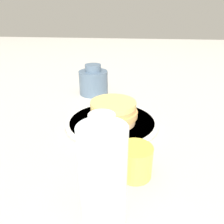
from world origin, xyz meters
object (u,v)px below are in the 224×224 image
object	(u,v)px
plate	(112,122)
water_bottle_near	(103,178)
pancake_stack	(113,112)
cream_jug	(93,81)
juice_glass	(135,161)

from	to	relation	value
plate	water_bottle_near	size ratio (longest dim) A/B	1.41
pancake_stack	water_bottle_near	size ratio (longest dim) A/B	0.76
cream_jug	water_bottle_near	xyz separation A→B (m)	(-0.57, -0.12, 0.04)
juice_glass	water_bottle_near	distance (m)	0.14
plate	pancake_stack	distance (m)	0.03
pancake_stack	cream_jug	bearing A→B (deg)	23.06
juice_glass	cream_jug	world-z (taller)	cream_jug
juice_glass	water_bottle_near	size ratio (longest dim) A/B	0.36
plate	cream_jug	size ratio (longest dim) A/B	2.30
plate	pancake_stack	world-z (taller)	pancake_stack
pancake_stack	plate	bearing A→B (deg)	96.80
plate	juice_glass	bearing A→B (deg)	-161.47
plate	water_bottle_near	distance (m)	0.33
plate	cream_jug	distance (m)	0.27
juice_glass	water_bottle_near	xyz separation A→B (m)	(-0.12, 0.05, 0.06)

